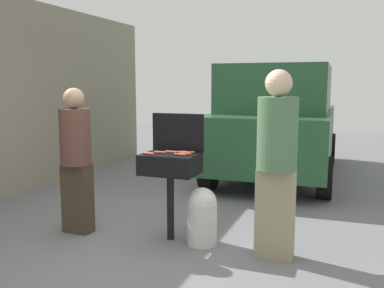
# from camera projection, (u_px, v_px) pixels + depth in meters

# --- Properties ---
(ground_plane) EXTENTS (24.00, 24.00, 0.00)m
(ground_plane) POSITION_uv_depth(u_px,v_px,m) (148.00, 243.00, 4.59)
(ground_plane) COLOR slate
(house_wall_side) EXTENTS (0.24, 8.00, 3.01)m
(house_wall_side) POSITION_uv_depth(u_px,v_px,m) (1.00, 97.00, 6.33)
(house_wall_side) COLOR gray
(house_wall_side) RESTS_ON ground
(bbq_grill) EXTENTS (0.60, 0.44, 0.96)m
(bbq_grill) POSITION_uv_depth(u_px,v_px,m) (170.00, 167.00, 4.60)
(bbq_grill) COLOR black
(bbq_grill) RESTS_ON ground
(grill_lid_open) EXTENTS (0.60, 0.05, 0.42)m
(grill_lid_open) POSITION_uv_depth(u_px,v_px,m) (178.00, 132.00, 4.75)
(grill_lid_open) COLOR black
(grill_lid_open) RESTS_ON bbq_grill
(hot_dog_0) EXTENTS (0.13, 0.03, 0.03)m
(hot_dog_0) POSITION_uv_depth(u_px,v_px,m) (180.00, 155.00, 4.45)
(hot_dog_0) COLOR #B74C33
(hot_dog_0) RESTS_ON bbq_grill
(hot_dog_1) EXTENTS (0.13, 0.04, 0.03)m
(hot_dog_1) POSITION_uv_depth(u_px,v_px,m) (160.00, 152.00, 4.60)
(hot_dog_1) COLOR #C6593D
(hot_dog_1) RESTS_ON bbq_grill
(hot_dog_2) EXTENTS (0.13, 0.04, 0.03)m
(hot_dog_2) POSITION_uv_depth(u_px,v_px,m) (189.00, 152.00, 4.61)
(hot_dog_2) COLOR #B74C33
(hot_dog_2) RESTS_ON bbq_grill
(hot_dog_3) EXTENTS (0.13, 0.03, 0.03)m
(hot_dog_3) POSITION_uv_depth(u_px,v_px,m) (182.00, 152.00, 4.60)
(hot_dog_3) COLOR #C6593D
(hot_dog_3) RESTS_ON bbq_grill
(hot_dog_4) EXTENTS (0.13, 0.04, 0.03)m
(hot_dog_4) POSITION_uv_depth(u_px,v_px,m) (185.00, 154.00, 4.49)
(hot_dog_4) COLOR #AD4228
(hot_dog_4) RESTS_ON bbq_grill
(hot_dog_5) EXTENTS (0.13, 0.04, 0.03)m
(hot_dog_5) POSITION_uv_depth(u_px,v_px,m) (171.00, 152.00, 4.63)
(hot_dog_5) COLOR #C6593D
(hot_dog_5) RESTS_ON bbq_grill
(hot_dog_6) EXTENTS (0.13, 0.03, 0.03)m
(hot_dog_6) POSITION_uv_depth(u_px,v_px,m) (185.00, 153.00, 4.56)
(hot_dog_6) COLOR #AD4228
(hot_dog_6) RESTS_ON bbq_grill
(hot_dog_7) EXTENTS (0.13, 0.04, 0.03)m
(hot_dog_7) POSITION_uv_depth(u_px,v_px,m) (149.00, 154.00, 4.52)
(hot_dog_7) COLOR #C6593D
(hot_dog_7) RESTS_ON bbq_grill
(propane_tank) EXTENTS (0.32, 0.32, 0.62)m
(propane_tank) POSITION_uv_depth(u_px,v_px,m) (202.00, 215.00, 4.52)
(propane_tank) COLOR silver
(propane_tank) RESTS_ON ground
(person_left) EXTENTS (0.35, 0.35, 1.66)m
(person_left) POSITION_uv_depth(u_px,v_px,m) (76.00, 155.00, 4.82)
(person_left) COLOR #3F3323
(person_left) RESTS_ON ground
(person_right) EXTENTS (0.39, 0.39, 1.84)m
(person_right) POSITION_uv_depth(u_px,v_px,m) (277.00, 158.00, 4.09)
(person_right) COLOR gray
(person_right) RESTS_ON ground
(parked_minivan) EXTENTS (2.13, 4.45, 2.02)m
(parked_minivan) POSITION_uv_depth(u_px,v_px,m) (278.00, 121.00, 7.90)
(parked_minivan) COLOR #234C2D
(parked_minivan) RESTS_ON ground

